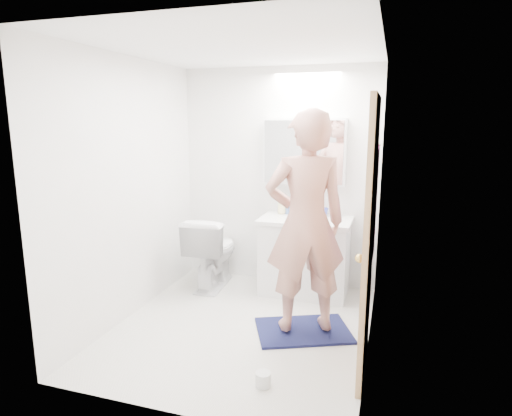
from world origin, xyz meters
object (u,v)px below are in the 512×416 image
at_px(soap_bottle_a, 282,203).
at_px(toilet_paper_roll, 263,379).
at_px(toilet, 212,251).
at_px(toothbrush_cup, 324,212).
at_px(soap_bottle_b, 288,206).
at_px(medicine_cabinet, 304,152).
at_px(person, 306,223).
at_px(vanity_cabinet, 305,258).

height_order(soap_bottle_a, toilet_paper_roll, soap_bottle_a).
height_order(toilet, toothbrush_cup, toothbrush_cup).
distance_m(soap_bottle_b, toothbrush_cup, 0.40).
distance_m(toilet, toilet_paper_roll, 2.00).
relative_size(medicine_cabinet, toothbrush_cup, 9.00).
relative_size(toilet, soap_bottle_b, 4.91).
bearing_deg(toilet, toilet_paper_roll, 120.44).
distance_m(medicine_cabinet, toothbrush_cup, 0.68).
xyz_separation_m(medicine_cabinet, person, (0.24, -1.10, -0.51)).
height_order(medicine_cabinet, toilet, medicine_cabinet).
bearing_deg(vanity_cabinet, toilet_paper_roll, -88.03).
relative_size(toilet, toothbrush_cup, 8.22).
relative_size(medicine_cabinet, toilet_paper_roll, 8.00).
height_order(soap_bottle_a, toothbrush_cup, soap_bottle_a).
distance_m(toilet, soap_bottle_b, 0.98).
height_order(person, soap_bottle_b, person).
relative_size(vanity_cabinet, toothbrush_cup, 9.20).
bearing_deg(person, soap_bottle_a, -89.59).
distance_m(medicine_cabinet, soap_bottle_b, 0.62).
bearing_deg(person, toilet_paper_roll, 59.01).
height_order(vanity_cabinet, toothbrush_cup, toothbrush_cup).
distance_m(vanity_cabinet, toothbrush_cup, 0.53).
relative_size(soap_bottle_b, toothbrush_cup, 1.68).
relative_size(soap_bottle_a, toothbrush_cup, 2.46).
bearing_deg(soap_bottle_a, person, -65.81).
bearing_deg(soap_bottle_b, toilet, -159.41).
relative_size(soap_bottle_a, toilet_paper_roll, 2.19).
distance_m(soap_bottle_a, soap_bottle_b, 0.08).
bearing_deg(soap_bottle_a, toothbrush_cup, 1.24).
bearing_deg(toilet, soap_bottle_a, -162.73).
relative_size(vanity_cabinet, medicine_cabinet, 1.02).
xyz_separation_m(vanity_cabinet, soap_bottle_a, (-0.30, 0.15, 0.55)).
bearing_deg(vanity_cabinet, medicine_cabinet, 109.05).
bearing_deg(soap_bottle_a, toilet_paper_roll, -79.37).
distance_m(soap_bottle_a, toothbrush_cup, 0.47).
bearing_deg(toilet_paper_roll, person, 82.79).
height_order(vanity_cabinet, toilet_paper_roll, vanity_cabinet).
xyz_separation_m(toilet, toilet_paper_roll, (1.08, -1.65, -0.35)).
xyz_separation_m(person, soap_bottle_b, (-0.41, 1.07, -0.08)).
bearing_deg(soap_bottle_a, vanity_cabinet, -26.70).
bearing_deg(toilet, toothbrush_cup, -169.78).
height_order(vanity_cabinet, medicine_cabinet, medicine_cabinet).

